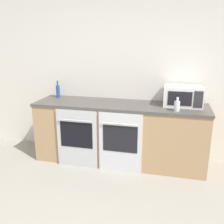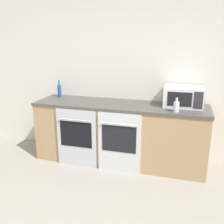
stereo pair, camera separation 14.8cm
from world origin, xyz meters
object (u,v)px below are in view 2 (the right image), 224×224
(microwave, at_px, (183,97))
(bottle_blue, at_px, (59,90))
(oven_right, at_px, (119,143))
(oven_left, at_px, (76,138))
(bottle_clear, at_px, (176,106))

(microwave, height_order, bottle_blue, microwave)
(oven_right, bearing_deg, microwave, 28.99)
(oven_left, bearing_deg, microwave, 17.17)
(oven_right, distance_m, bottle_clear, 0.92)
(bottle_blue, bearing_deg, microwave, -1.73)
(oven_right, relative_size, bottle_blue, 3.16)
(oven_right, bearing_deg, bottle_blue, 156.07)
(microwave, bearing_deg, bottle_clear, -104.36)
(oven_left, height_order, microwave, microwave)
(oven_left, bearing_deg, oven_right, 0.00)
(oven_right, distance_m, microwave, 1.11)
(bottle_blue, height_order, bottle_clear, bottle_blue)
(oven_left, distance_m, bottle_blue, 0.92)
(oven_right, distance_m, bottle_blue, 1.38)
(oven_left, xyz_separation_m, bottle_clear, (1.37, 0.13, 0.54))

